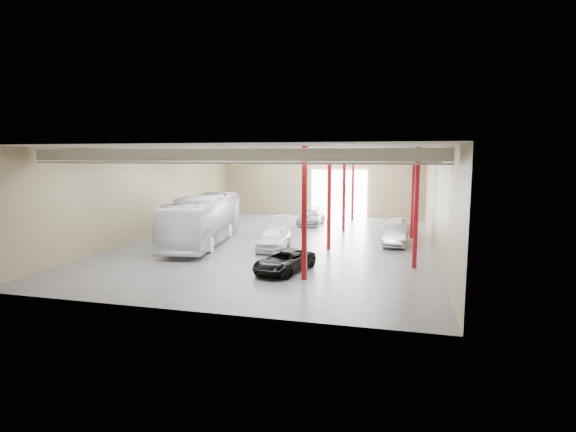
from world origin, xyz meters
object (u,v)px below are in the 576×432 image
at_px(car_row_a, 274,238).
at_px(car_row_c, 311,217).
at_px(black_sedan, 284,261).
at_px(car_right_near, 395,235).
at_px(car_row_b, 279,225).
at_px(coach_bus, 204,219).
at_px(car_right_far, 397,225).

distance_m(car_row_a, car_row_c, 12.00).
bearing_deg(black_sedan, car_right_near, 72.97).
height_order(black_sedan, car_row_c, car_row_c).
bearing_deg(car_row_b, coach_bus, -146.31).
relative_size(coach_bus, car_row_b, 2.62).
xyz_separation_m(car_row_b, car_row_c, (1.45, 6.13, -0.09)).
bearing_deg(coach_bus, car_right_far, 20.01).
relative_size(black_sedan, car_right_far, 1.07).
distance_m(car_row_b, car_row_c, 6.30).
relative_size(car_right_near, car_right_far, 1.09).
xyz_separation_m(black_sedan, car_right_near, (5.92, 9.44, 0.13)).
height_order(black_sedan, car_right_far, car_right_far).
bearing_deg(car_row_a, car_row_c, 85.48).
height_order(car_row_b, car_right_far, car_row_b).
distance_m(car_right_near, car_right_far, 5.20).
bearing_deg(coach_bus, car_row_b, 37.60).
distance_m(car_row_b, car_right_near, 9.67).
height_order(car_row_c, car_right_far, car_row_c).
bearing_deg(car_right_far, coach_bus, -137.25).
distance_m(car_row_b, car_right_far, 9.90).
xyz_separation_m(coach_bus, black_sedan, (8.03, -6.74, -1.16)).
bearing_deg(car_right_far, car_row_c, 172.00).
bearing_deg(car_row_c, car_row_a, -89.81).
bearing_deg(car_row_b, black_sedan, -86.59).
bearing_deg(black_sedan, coach_bus, 155.05).
relative_size(car_row_a, car_row_b, 0.95).
xyz_separation_m(car_row_a, car_right_far, (8.20, 8.90, -0.08)).
bearing_deg(car_row_a, car_right_far, 43.90).
relative_size(black_sedan, car_row_b, 0.92).
bearing_deg(car_row_b, car_right_far, 4.41).
height_order(car_right_near, car_right_far, car_right_near).
distance_m(black_sedan, car_right_near, 11.14).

